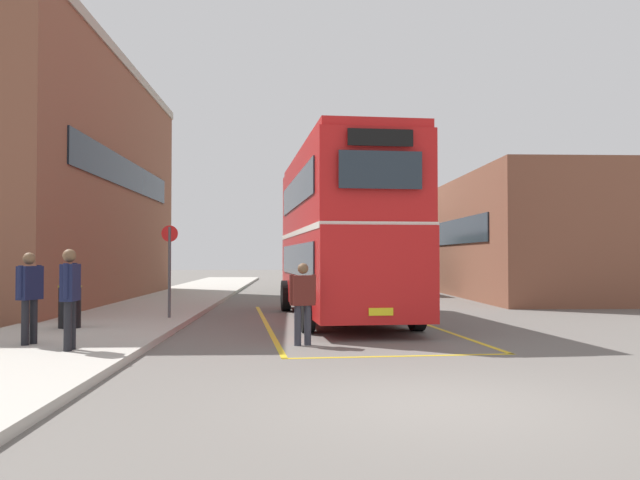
# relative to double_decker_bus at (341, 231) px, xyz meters

# --- Properties ---
(ground_plane) EXTENTS (135.60, 135.60, 0.00)m
(ground_plane) POSITION_rel_double_decker_bus_xyz_m (0.40, 3.58, -2.51)
(ground_plane) COLOR #66605B
(sidewalk_left) EXTENTS (4.00, 57.60, 0.14)m
(sidewalk_left) POSITION_rel_double_decker_bus_xyz_m (-6.10, 5.98, -2.44)
(sidewalk_left) COLOR #B2ADA3
(sidewalk_left) RESTS_ON ground
(brick_building_left) EXTENTS (5.46, 18.29, 9.31)m
(brick_building_left) POSITION_rel_double_decker_bus_xyz_m (-10.37, 6.89, 2.15)
(brick_building_left) COLOR brown
(brick_building_left) RESTS_ON ground
(depot_building_right) EXTENTS (8.40, 17.75, 5.26)m
(depot_building_right) POSITION_rel_double_decker_bus_xyz_m (10.07, 12.22, 0.12)
(depot_building_right) COLOR brown
(depot_building_right) RESTS_ON ground
(double_decker_bus) EXTENTS (3.57, 10.24, 4.75)m
(double_decker_bus) POSITION_rel_double_decker_bus_xyz_m (0.00, 0.00, 0.00)
(double_decker_bus) COLOR black
(double_decker_bus) RESTS_ON ground
(single_deck_bus) EXTENTS (2.97, 9.32, 3.02)m
(single_deck_bus) POSITION_rel_double_decker_bus_xyz_m (2.40, 15.52, -0.87)
(single_deck_bus) COLOR black
(single_deck_bus) RESTS_ON ground
(pedestrian_boarding) EXTENTS (0.54, 0.35, 1.65)m
(pedestrian_boarding) POSITION_rel_double_decker_bus_xyz_m (-1.17, -5.46, -1.56)
(pedestrian_boarding) COLOR #2D2D38
(pedestrian_boarding) RESTS_ON ground
(pedestrian_waiting_near) EXTENTS (0.25, 0.59, 1.77)m
(pedestrian_waiting_near) POSITION_rel_double_decker_bus_xyz_m (-5.27, -6.99, -1.34)
(pedestrian_waiting_near) COLOR black
(pedestrian_waiting_near) RESTS_ON sidewalk_left
(pedestrian_waiting_far) EXTENTS (0.37, 0.55, 1.72)m
(pedestrian_waiting_far) POSITION_rel_double_decker_bus_xyz_m (-6.28, -6.19, -1.38)
(pedestrian_waiting_far) COLOR black
(pedestrian_waiting_far) RESTS_ON sidewalk_left
(litter_bin) EXTENTS (0.53, 0.53, 0.97)m
(litter_bin) POSITION_rel_double_decker_bus_xyz_m (-6.51, -3.26, -1.88)
(litter_bin) COLOR black
(litter_bin) RESTS_ON sidewalk_left
(bus_stop_sign) EXTENTS (0.44, 0.08, 2.48)m
(bus_stop_sign) POSITION_rel_double_decker_bus_xyz_m (-4.69, -0.75, -0.87)
(bus_stop_sign) COLOR #4C4C51
(bus_stop_sign) RESTS_ON sidewalk_left
(bay_marking_yellow) EXTENTS (5.37, 12.43, 0.01)m
(bay_marking_yellow) POSITION_rel_double_decker_bus_xyz_m (0.08, -1.91, -2.51)
(bay_marking_yellow) COLOR gold
(bay_marking_yellow) RESTS_ON ground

